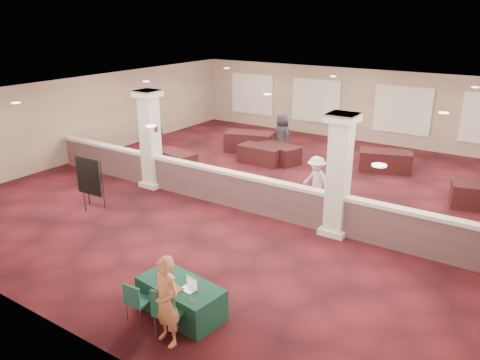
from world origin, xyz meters
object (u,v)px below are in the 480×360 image
Objects in this scene: far_table_front_left at (176,160)px; attendee_d at (282,136)px; conf_chair_main at (167,309)px; far_table_back_right at (385,161)px; woman at (166,301)px; easel_board at (89,177)px; conf_chair_side at (136,299)px; far_table_front_center at (261,155)px; far_table_back_center at (279,153)px; attendee_a at (155,136)px; near_table at (181,298)px; attendee_b at (316,181)px; far_table_back_left at (249,142)px.

attendee_d is (2.58, 3.45, 0.55)m from far_table_front_left.
conf_chair_main reaches higher than far_table_back_right.
easel_board is at bearing 161.83° from woman.
easel_board is at bearing 145.03° from conf_chair_side.
conf_chair_main is 0.57× the size of attendee_d.
far_table_front_center is 0.75m from far_table_back_center.
far_table_back_right reaches higher than far_table_front_center.
attendee_d is at bearing 110.64° from far_table_back_center.
attendee_a is (-1.63, 0.68, 0.56)m from far_table_front_left.
conf_chair_main is 6.63m from easel_board.
attendee_a reaches higher than near_table.
far_table_front_left is at bearing 120.19° from conf_chair_main.
far_table_front_left is at bearing 68.56° from attendee_d.
woman is at bearing -10.96° from conf_chair_side.
attendee_d reaches higher than near_table.
far_table_front_center is (-4.03, 9.85, -0.49)m from woman.
far_table_front_left is 1.08× the size of attendee_b.
far_table_back_right is at bearing 94.06° from near_table.
far_table_front_left is at bearing -105.84° from far_table_back_left.
far_table_front_center is at bearing -43.13° from far_table_back_left.
conf_chair_main is 11.27m from attendee_a.
far_table_front_left is 0.92× the size of attendee_a.
far_table_front_center is at bearing -157.96° from far_table_back_right.
far_table_back_center is at bearing -19.77° from far_table_back_left.
attendee_a is at bearing -132.71° from far_table_back_left.
near_table is at bearing 123.62° from attendee_d.
attendee_b reaches higher than conf_chair_main.
conf_chair_side is 0.49× the size of far_table_back_center.
woman reaches higher than far_table_back_right.
far_table_back_center is 3.95m from far_table_back_right.
far_table_back_right is at bearing 31.90° from far_table_front_left.
attendee_b is at bearing -14.68° from attendee_a.
far_table_back_left is 1.30× the size of attendee_b.
woman reaches higher than far_table_front_left.
conf_chair_main is at bearing 123.86° from attendee_d.
far_table_front_left is 4.34m from attendee_d.
conf_chair_side is at bearing 120.00° from attendee_d.
attendee_a is (-2.64, -2.86, 0.49)m from far_table_back_left.
easel_board is 6.74m from woman.
attendee_d is (-3.73, 10.95, 0.05)m from woman.
attendee_d is (-3.98, -0.63, 0.51)m from far_table_back_right.
far_table_front_center reaches higher than far_table_front_left.
attendee_d is (-0.21, 0.55, 0.54)m from far_table_back_center.
attendee_b is (-0.42, 7.09, 0.17)m from conf_chair_main.
attendee_d is (1.57, -0.09, 0.48)m from far_table_back_left.
conf_chair_side is 10.61m from far_table_back_center.
conf_chair_side is at bearing 169.03° from conf_chair_main.
easel_board is 10.38m from far_table_back_right.
conf_chair_main is at bearing -71.55° from far_table_back_center.
near_table is at bearing 125.38° from woman.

